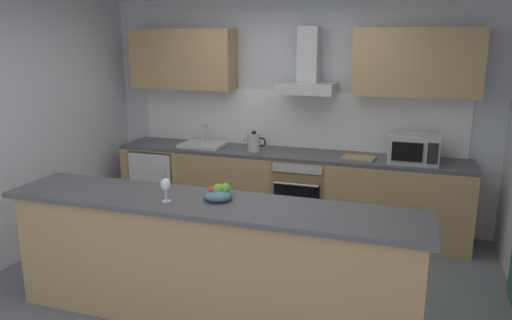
{
  "coord_description": "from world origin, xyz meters",
  "views": [
    {
      "loc": [
        1.39,
        -3.74,
        2.14
      ],
      "look_at": [
        -0.01,
        0.46,
        1.05
      ],
      "focal_mm": 34.45,
      "sensor_mm": 36.0,
      "label": 1
    }
  ],
  "objects_px": {
    "kettle": "(254,142)",
    "range_hood": "(308,73)",
    "wine_glass": "(166,186)",
    "chopping_board": "(359,158)",
    "fruit_bowl": "(219,194)",
    "oven": "(302,192)",
    "sink": "(203,144)",
    "microwave": "(414,149)",
    "refrigerator": "(162,181)"
  },
  "relations": [
    {
      "from": "range_hood",
      "to": "oven",
      "type": "bearing_deg",
      "value": -90.0
    },
    {
      "from": "oven",
      "to": "fruit_bowl",
      "type": "height_order",
      "value": "fruit_bowl"
    },
    {
      "from": "sink",
      "to": "wine_glass",
      "type": "bearing_deg",
      "value": -72.39
    },
    {
      "from": "oven",
      "to": "microwave",
      "type": "bearing_deg",
      "value": -1.37
    },
    {
      "from": "microwave",
      "to": "fruit_bowl",
      "type": "relative_size",
      "value": 2.27
    },
    {
      "from": "kettle",
      "to": "microwave",
      "type": "bearing_deg",
      "value": 0.19
    },
    {
      "from": "sink",
      "to": "chopping_board",
      "type": "distance_m",
      "value": 1.84
    },
    {
      "from": "sink",
      "to": "microwave",
      "type": "bearing_deg",
      "value": -0.93
    },
    {
      "from": "chopping_board",
      "to": "fruit_bowl",
      "type": "bearing_deg",
      "value": -112.1
    },
    {
      "from": "wine_glass",
      "to": "fruit_bowl",
      "type": "height_order",
      "value": "wine_glass"
    },
    {
      "from": "kettle",
      "to": "range_hood",
      "type": "bearing_deg",
      "value": 15.99
    },
    {
      "from": "sink",
      "to": "chopping_board",
      "type": "xyz_separation_m",
      "value": [
        1.84,
        -0.03,
        -0.02
      ]
    },
    {
      "from": "oven",
      "to": "kettle",
      "type": "xyz_separation_m",
      "value": [
        -0.57,
        -0.03,
        0.55
      ]
    },
    {
      "from": "oven",
      "to": "chopping_board",
      "type": "relative_size",
      "value": 2.35
    },
    {
      "from": "kettle",
      "to": "range_hood",
      "type": "xyz_separation_m",
      "value": [
        0.57,
        0.16,
        0.78
      ]
    },
    {
      "from": "fruit_bowl",
      "to": "microwave",
      "type": "bearing_deg",
      "value": 55.43
    },
    {
      "from": "range_hood",
      "to": "fruit_bowl",
      "type": "height_order",
      "value": "range_hood"
    },
    {
      "from": "microwave",
      "to": "wine_glass",
      "type": "height_order",
      "value": "microwave"
    },
    {
      "from": "oven",
      "to": "wine_glass",
      "type": "distance_m",
      "value": 2.31
    },
    {
      "from": "oven",
      "to": "fruit_bowl",
      "type": "bearing_deg",
      "value": -95.33
    },
    {
      "from": "microwave",
      "to": "sink",
      "type": "xyz_separation_m",
      "value": [
        -2.39,
        0.04,
        -0.12
      ]
    },
    {
      "from": "microwave",
      "to": "fruit_bowl",
      "type": "bearing_deg",
      "value": -124.57
    },
    {
      "from": "refrigerator",
      "to": "wine_glass",
      "type": "distance_m",
      "value": 2.58
    },
    {
      "from": "oven",
      "to": "fruit_bowl",
      "type": "relative_size",
      "value": 3.64
    },
    {
      "from": "microwave",
      "to": "chopping_board",
      "type": "bearing_deg",
      "value": 179.57
    },
    {
      "from": "wine_glass",
      "to": "refrigerator",
      "type": "bearing_deg",
      "value": 120.42
    },
    {
      "from": "refrigerator",
      "to": "microwave",
      "type": "relative_size",
      "value": 1.7
    },
    {
      "from": "kettle",
      "to": "range_hood",
      "type": "relative_size",
      "value": 0.4
    },
    {
      "from": "chopping_board",
      "to": "microwave",
      "type": "bearing_deg",
      "value": -0.43
    },
    {
      "from": "fruit_bowl",
      "to": "chopping_board",
      "type": "distance_m",
      "value": 2.13
    },
    {
      "from": "fruit_bowl",
      "to": "oven",
      "type": "bearing_deg",
      "value": 84.67
    },
    {
      "from": "refrigerator",
      "to": "sink",
      "type": "height_order",
      "value": "sink"
    },
    {
      "from": "refrigerator",
      "to": "sink",
      "type": "xyz_separation_m",
      "value": [
        0.57,
        0.01,
        0.5
      ]
    },
    {
      "from": "wine_glass",
      "to": "range_hood",
      "type": "bearing_deg",
      "value": 76.71
    },
    {
      "from": "kettle",
      "to": "oven",
      "type": "bearing_deg",
      "value": 3.39
    },
    {
      "from": "refrigerator",
      "to": "range_hood",
      "type": "relative_size",
      "value": 1.18
    },
    {
      "from": "refrigerator",
      "to": "chopping_board",
      "type": "relative_size",
      "value": 2.5
    },
    {
      "from": "microwave",
      "to": "chopping_board",
      "type": "distance_m",
      "value": 0.57
    },
    {
      "from": "oven",
      "to": "sink",
      "type": "relative_size",
      "value": 1.6
    },
    {
      "from": "oven",
      "to": "refrigerator",
      "type": "distance_m",
      "value": 1.8
    },
    {
      "from": "range_hood",
      "to": "kettle",
      "type": "bearing_deg",
      "value": -164.01
    },
    {
      "from": "oven",
      "to": "kettle",
      "type": "distance_m",
      "value": 0.79
    },
    {
      "from": "wine_glass",
      "to": "chopping_board",
      "type": "height_order",
      "value": "wine_glass"
    },
    {
      "from": "range_hood",
      "to": "chopping_board",
      "type": "bearing_deg",
      "value": -14.04
    },
    {
      "from": "chopping_board",
      "to": "range_hood",
      "type": "bearing_deg",
      "value": 165.96
    },
    {
      "from": "sink",
      "to": "fruit_bowl",
      "type": "bearing_deg",
      "value": -62.58
    },
    {
      "from": "microwave",
      "to": "fruit_bowl",
      "type": "height_order",
      "value": "microwave"
    },
    {
      "from": "oven",
      "to": "microwave",
      "type": "xyz_separation_m",
      "value": [
        1.17,
        -0.03,
        0.59
      ]
    },
    {
      "from": "sink",
      "to": "chopping_board",
      "type": "height_order",
      "value": "sink"
    },
    {
      "from": "oven",
      "to": "chopping_board",
      "type": "distance_m",
      "value": 0.76
    }
  ]
}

